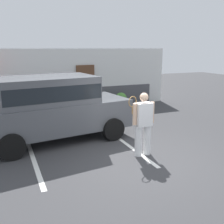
{
  "coord_description": "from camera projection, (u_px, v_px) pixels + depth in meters",
  "views": [
    {
      "loc": [
        -3.2,
        -5.77,
        2.89
      ],
      "look_at": [
        -0.22,
        1.2,
        1.05
      ],
      "focal_mm": 42.34,
      "sensor_mm": 36.0,
      "label": 1
    }
  ],
  "objects": [
    {
      "name": "tennis_player_man",
      "position": [
        143.0,
        123.0,
        7.13
      ],
      "size": [
        0.78,
        0.27,
        1.75
      ],
      "rotation": [
        0.0,
        0.0,
        3.15
      ],
      "color": "white",
      "rests_on": "ground_plane"
    },
    {
      "name": "parking_stripe_0",
      "position": [
        32.0,
        154.0,
        7.42
      ],
      "size": [
        0.12,
        4.4,
        0.01
      ],
      "primitive_type": "cube",
      "color": "silver",
      "rests_on": "ground_plane"
    },
    {
      "name": "parking_stripe_1",
      "position": [
        121.0,
        140.0,
        8.49
      ],
      "size": [
        0.12,
        4.4,
        0.01
      ],
      "primitive_type": "cube",
      "color": "silver",
      "rests_on": "ground_plane"
    },
    {
      "name": "ground_plane",
      "position": [
        137.0,
        159.0,
        7.06
      ],
      "size": [
        40.0,
        40.0,
        0.0
      ],
      "primitive_type": "plane",
      "color": "#38383A"
    },
    {
      "name": "potted_plant_by_porch",
      "position": [
        121.0,
        100.0,
        12.94
      ],
      "size": [
        0.59,
        0.59,
        0.77
      ],
      "color": "brown",
      "rests_on": "ground_plane"
    },
    {
      "name": "house_frontage",
      "position": [
        72.0,
        81.0,
        12.71
      ],
      "size": [
        10.09,
        0.4,
        2.87
      ],
      "color": "white",
      "rests_on": "ground_plane"
    },
    {
      "name": "parked_suv",
      "position": [
        52.0,
        105.0,
        8.27
      ],
      "size": [
        4.79,
        2.6,
        2.05
      ],
      "rotation": [
        0.0,
        0.0,
        0.12
      ],
      "color": "#4C4F54",
      "rests_on": "ground_plane"
    }
  ]
}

